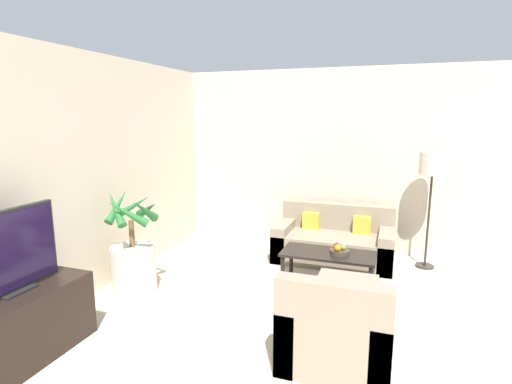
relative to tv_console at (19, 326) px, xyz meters
name	(u,v)px	position (x,y,z in m)	size (l,w,h in m)	color
wall_back	(413,164)	(3.10, 3.78, 1.05)	(8.43, 0.06, 2.70)	beige
wall_left	(55,183)	(-0.35, 0.84, 1.05)	(0.06, 7.44, 2.70)	beige
tv_console	(19,326)	(0.00, 0.00, 0.00)	(0.56, 1.14, 0.60)	black
television	(11,252)	(0.00, 0.00, 0.64)	(0.18, 0.84, 0.69)	black
potted_palm	(133,260)	(0.11, 1.40, 0.10)	(0.64, 0.65, 1.21)	beige
sofa_loveseat	(334,242)	(2.12, 3.22, -0.04)	(1.61, 0.80, 0.76)	gray
floor_lamp	(433,169)	(3.33, 3.36, 1.03)	(0.34, 0.34, 1.56)	#2D2823
coffee_table	(328,257)	(2.18, 2.33, 0.06)	(1.10, 0.51, 0.41)	black
fruit_bowl	(339,252)	(2.31, 2.33, 0.14)	(0.23, 0.23, 0.05)	#42382D
apple_red	(337,246)	(2.27, 2.36, 0.20)	(0.07, 0.07, 0.07)	red
apple_green	(343,247)	(2.35, 2.34, 0.20)	(0.07, 0.07, 0.07)	olive
orange_fruit	(338,248)	(2.29, 2.27, 0.20)	(0.08, 0.08, 0.08)	orange
armchair	(336,332)	(2.49, 0.81, -0.02)	(0.87, 0.77, 0.82)	gray
ottoman	(346,299)	(2.48, 1.59, -0.10)	(0.59, 0.49, 0.41)	gray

